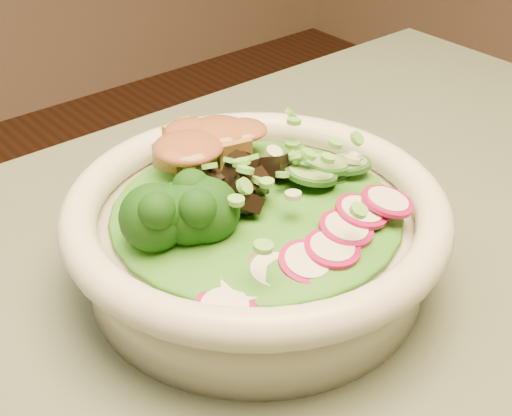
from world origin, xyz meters
TOP-DOWN VIEW (x-y plane):
  - salad_bowl at (0.17, 0.16)m, footprint 0.23×0.23m
  - lettuce_bed at (0.17, 0.16)m, footprint 0.17×0.17m
  - broccoli_florets at (0.12, 0.16)m, footprint 0.08×0.07m
  - radish_slices at (0.17, 0.11)m, footprint 0.10×0.05m
  - cucumber_slices at (0.23, 0.16)m, footprint 0.07×0.07m
  - mushroom_heap at (0.17, 0.17)m, footprint 0.07×0.07m
  - tofu_cubes at (0.17, 0.22)m, footprint 0.09×0.07m
  - peanut_sauce at (0.17, 0.22)m, footprint 0.06×0.05m
  - scallion_garnish at (0.17, 0.16)m, footprint 0.16×0.16m

SIDE VIEW (x-z plane):
  - salad_bowl at x=0.17m, z-range 0.75..0.81m
  - lettuce_bed at x=0.17m, z-range 0.79..0.81m
  - radish_slices at x=0.17m, z-range 0.80..0.81m
  - cucumber_slices at x=0.23m, z-range 0.80..0.83m
  - tofu_cubes at x=0.17m, z-range 0.80..0.83m
  - mushroom_heap at x=0.17m, z-range 0.80..0.83m
  - broccoli_florets at x=0.12m, z-range 0.80..0.83m
  - scallion_garnish at x=0.17m, z-range 0.81..0.83m
  - peanut_sauce at x=0.17m, z-range 0.82..0.83m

